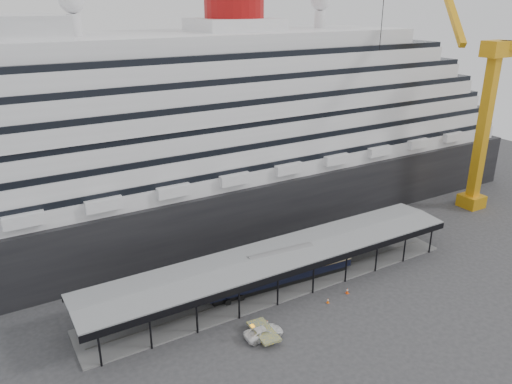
{
  "coord_description": "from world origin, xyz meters",
  "views": [
    {
      "loc": [
        -34.03,
        -45.97,
        37.62
      ],
      "look_at": [
        -1.99,
        8.0,
        13.51
      ],
      "focal_mm": 35.0,
      "sensor_mm": 36.0,
      "label": 1
    }
  ],
  "objects": [
    {
      "name": "cruise_ship",
      "position": [
        0.05,
        32.0,
        18.35
      ],
      "size": [
        130.0,
        30.0,
        43.9
      ],
      "color": "black",
      "rests_on": "ground"
    },
    {
      "name": "port_truck",
      "position": [
        -8.0,
        -3.91,
        0.66
      ],
      "size": [
        4.92,
        2.53,
        1.33
      ],
      "primitive_type": "imported",
      "rotation": [
        0.0,
        0.0,
        1.5
      ],
      "color": "white",
      "rests_on": "ground"
    },
    {
      "name": "crane_yellow",
      "position": [
        47.06,
        10.54,
        19.96
      ],
      "size": [
        23.83,
        18.78,
        47.6
      ],
      "color": "orange",
      "rests_on": "ground"
    },
    {
      "name": "pullman_carriage",
      "position": [
        0.23,
        5.0,
        2.66
      ],
      "size": [
        22.48,
        4.41,
        21.93
      ],
      "rotation": [
        0.0,
        0.0,
        -0.07
      ],
      "color": "black",
      "rests_on": "ground"
    },
    {
      "name": "traffic_cone_mid",
      "position": [
        3.15,
        -2.12,
        0.36
      ],
      "size": [
        0.37,
        0.37,
        0.73
      ],
      "rotation": [
        0.0,
        0.0,
        0.0
      ],
      "color": "orange",
      "rests_on": "ground"
    },
    {
      "name": "ground",
      "position": [
        0.0,
        0.0,
        0.0
      ],
      "size": [
        200.0,
        200.0,
        0.0
      ],
      "primitive_type": "plane",
      "color": "#333336",
      "rests_on": "ground"
    },
    {
      "name": "traffic_cone_right",
      "position": [
        6.88,
        -1.63,
        0.42
      ],
      "size": [
        0.49,
        0.49,
        0.84
      ],
      "rotation": [
        0.0,
        0.0,
        -0.16
      ],
      "color": "#F54B0D",
      "rests_on": "ground"
    },
    {
      "name": "platform_canopy",
      "position": [
        0.0,
        5.0,
        2.36
      ],
      "size": [
        56.0,
        9.18,
        5.3
      ],
      "color": "slate",
      "rests_on": "ground"
    },
    {
      "name": "traffic_cone_left",
      "position": [
        -6.45,
        -2.2,
        0.42
      ],
      "size": [
        0.57,
        0.57,
        0.84
      ],
      "rotation": [
        0.0,
        0.0,
        0.43
      ],
      "color": "#DD490C",
      "rests_on": "ground"
    }
  ]
}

